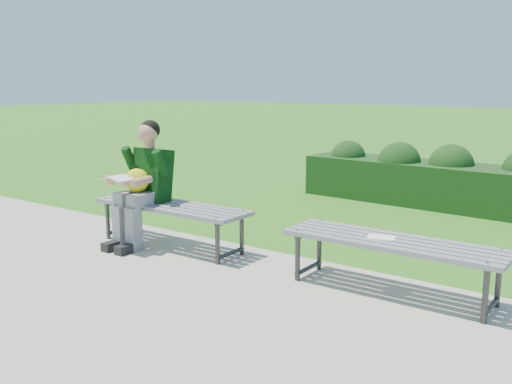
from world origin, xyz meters
The scene contains 7 objects.
ground centered at (0.00, 0.00, 0.00)m, with size 80.00×80.00×0.00m.
walkway centered at (0.00, -1.75, 0.01)m, with size 30.00×3.50×0.02m.
hedge centered at (0.30, 3.31, 0.38)m, with size 3.63×1.13×0.88m.
bench_left centered at (-1.13, -0.48, 0.42)m, with size 1.80×0.50×0.46m.
bench_right centered at (1.29, -0.42, 0.42)m, with size 1.80×0.50×0.46m.
seated_boy centered at (-1.43, -0.57, 0.71)m, with size 0.56×0.76×1.31m.
paper_sheet centered at (1.19, -0.42, 0.47)m, with size 0.26×0.22×0.01m.
Camera 1 is at (2.97, -4.68, 1.70)m, focal length 40.00 mm.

